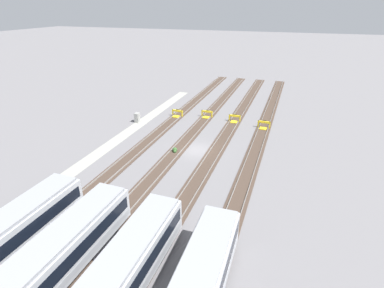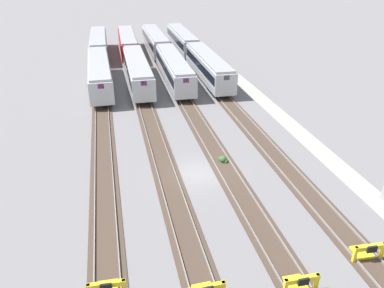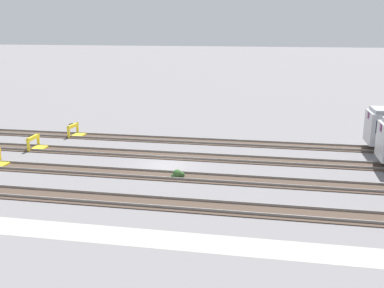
{
  "view_description": "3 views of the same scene",
  "coord_description": "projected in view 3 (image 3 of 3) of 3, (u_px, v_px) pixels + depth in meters",
  "views": [
    {
      "loc": [
        34.74,
        11.47,
        18.01
      ],
      "look_at": [
        2.03,
        -0.0,
        1.8
      ],
      "focal_mm": 28.0,
      "sensor_mm": 36.0,
      "label": 1
    },
    {
      "loc": [
        -25.82,
        6.31,
        16.28
      ],
      "look_at": [
        2.03,
        -0.0,
        1.8
      ],
      "focal_mm": 35.0,
      "sensor_mm": 36.0,
      "label": 2
    },
    {
      "loc": [
        8.01,
        -32.15,
        10.48
      ],
      "look_at": [
        2.03,
        -0.0,
        1.8
      ],
      "focal_mm": 42.0,
      "sensor_mm": 36.0,
      "label": 3
    }
  ],
  "objects": [
    {
      "name": "weed_clump",
      "position": [
        178.0,
        174.0,
        31.81
      ],
      "size": [
        0.92,
        0.7,
        0.64
      ],
      "color": "#38602D",
      "rests_on": "ground"
    },
    {
      "name": "ground_plane",
      "position": [
        166.0,
        165.0,
        34.66
      ],
      "size": [
        400.0,
        400.0,
        0.0
      ],
      "primitive_type": "plane",
      "color": "slate"
    },
    {
      "name": "bumper_stop_middle_track",
      "position": [
        36.0,
        143.0,
        39.11
      ],
      "size": [
        1.37,
        2.01,
        1.22
      ],
      "color": "yellow",
      "rests_on": "ground"
    },
    {
      "name": "rail_track_near_inner",
      "position": [
        158.0,
        175.0,
        32.25
      ],
      "size": [
        90.0,
        2.24,
        0.21
      ],
      "color": "#47382D",
      "rests_on": "ground"
    },
    {
      "name": "service_walkway",
      "position": [
        110.0,
        235.0,
        23.14
      ],
      "size": [
        54.0,
        2.0,
        0.01
      ],
      "primitive_type": "cube",
      "color": "#9E9E93",
      "rests_on": "ground"
    },
    {
      "name": "rail_track_middle",
      "position": [
        173.0,
        156.0,
        37.04
      ],
      "size": [
        90.0,
        2.24,
        0.21
      ],
      "color": "#47382D",
      "rests_on": "ground"
    },
    {
      "name": "rail_track_nearest",
      "position": [
        137.0,
        201.0,
        27.45
      ],
      "size": [
        90.0,
        2.23,
        0.21
      ],
      "color": "#47382D",
      "rests_on": "ground"
    },
    {
      "name": "bumper_stop_far_inner_track",
      "position": [
        75.0,
        131.0,
        43.65
      ],
      "size": [
        1.38,
        2.01,
        1.22
      ],
      "color": "yellow",
      "rests_on": "ground"
    },
    {
      "name": "rail_track_far_inner",
      "position": [
        186.0,
        141.0,
        41.84
      ],
      "size": [
        90.0,
        2.23,
        0.21
      ],
      "color": "#47382D",
      "rests_on": "ground"
    }
  ]
}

